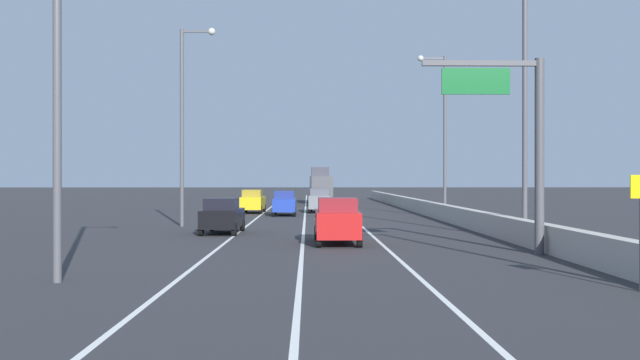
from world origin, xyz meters
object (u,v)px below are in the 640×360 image
object	(u,v)px
car_gray_1	(320,200)
car_yellow_3	(253,201)
lamp_post_left_mid	(186,114)
lamp_post_right_second	(520,96)
car_red_2	(337,221)
lamp_post_left_near	(65,40)
car_black_5	(222,216)
car_blue_4	(284,203)
overhead_sign_gantry	(520,131)
box_truck	(321,186)
lamp_post_right_third	(442,126)
car_green_0	(321,197)

from	to	relation	value
car_gray_1	car_yellow_3	size ratio (longest dim) A/B	1.07
lamp_post_left_mid	car_yellow_3	distance (m)	17.56
lamp_post_left_mid	car_yellow_3	bearing A→B (deg)	80.31
lamp_post_right_second	car_red_2	world-z (taller)	lamp_post_right_second
lamp_post_left_near	lamp_post_left_mid	size ratio (longest dim) A/B	1.00
car_gray_1	car_black_5	bearing A→B (deg)	-103.43
lamp_post_right_second	car_blue_4	bearing A→B (deg)	117.93
overhead_sign_gantry	lamp_post_left_near	size ratio (longest dim) A/B	0.62
overhead_sign_gantry	box_truck	world-z (taller)	overhead_sign_gantry
lamp_post_left_mid	box_truck	size ratio (longest dim) A/B	1.24
overhead_sign_gantry	car_yellow_3	xyz separation A→B (m)	(-12.71, 32.29, -3.75)
lamp_post_left_near	lamp_post_right_second	bearing A→B (deg)	37.98
car_gray_1	car_yellow_3	bearing A→B (deg)	-166.61
lamp_post_right_third	car_green_0	bearing A→B (deg)	111.37
car_red_2	car_black_5	size ratio (longest dim) A/B	1.08
car_red_2	car_blue_4	bearing A→B (deg)	97.52
car_green_0	lamp_post_right_second	bearing A→B (deg)	-78.14
car_gray_1	car_red_2	size ratio (longest dim) A/B	1.00
lamp_post_left_mid	lamp_post_right_second	bearing A→B (deg)	-29.49
car_gray_1	car_red_2	bearing A→B (deg)	-89.45
car_black_5	box_truck	size ratio (longest dim) A/B	0.45
lamp_post_right_third	car_green_0	size ratio (longest dim) A/B	2.53
car_green_0	car_gray_1	xyz separation A→B (m)	(-0.35, -13.42, 0.08)
car_black_5	overhead_sign_gantry	bearing A→B (deg)	-39.71
overhead_sign_gantry	lamp_post_right_third	distance (m)	25.36
car_yellow_3	box_truck	distance (m)	24.97
overhead_sign_gantry	car_gray_1	xyz separation A→B (m)	(-7.09, 33.63, -3.71)
lamp_post_left_mid	car_red_2	size ratio (longest dim) A/B	2.56
lamp_post_left_near	box_truck	bearing A→B (deg)	82.55
lamp_post_left_mid	car_black_5	xyz separation A→B (m)	(2.88, -5.48, -5.84)
lamp_post_left_near	car_yellow_3	size ratio (longest dim) A/B	2.76
car_gray_1	car_blue_4	xyz separation A→B (m)	(-2.86, -5.23, -0.06)
lamp_post_left_near	car_black_5	world-z (taller)	lamp_post_left_near
lamp_post_left_near	car_gray_1	bearing A→B (deg)	79.11
lamp_post_left_near	car_green_0	world-z (taller)	lamp_post_left_near
overhead_sign_gantry	car_red_2	world-z (taller)	overhead_sign_gantry
car_red_2	car_yellow_3	world-z (taller)	car_red_2
lamp_post_left_mid	overhead_sign_gantry	bearing A→B (deg)	-45.82
car_blue_4	car_black_5	size ratio (longest dim) A/B	1.02
car_yellow_3	car_red_2	bearing A→B (deg)	-77.94
lamp_post_right_third	car_green_0	distance (m)	24.16
car_blue_4	car_gray_1	bearing A→B (deg)	61.38
overhead_sign_gantry	car_blue_4	bearing A→B (deg)	109.31
lamp_post_right_second	car_black_5	distance (m)	16.20
car_gray_1	overhead_sign_gantry	bearing A→B (deg)	-78.09
lamp_post_right_second	car_gray_1	xyz separation A→B (m)	(-8.94, 27.49, -5.76)
lamp_post_right_third	car_gray_1	bearing A→B (deg)	136.60
lamp_post_right_third	car_red_2	distance (m)	23.03
car_gray_1	car_red_2	world-z (taller)	car_red_2
lamp_post_left_near	car_red_2	world-z (taller)	lamp_post_left_near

